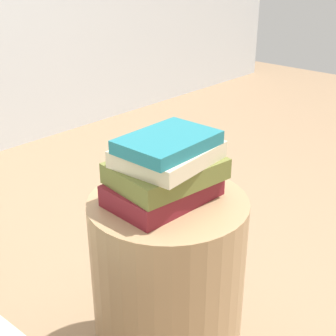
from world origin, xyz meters
name	(u,v)px	position (x,y,z in m)	size (l,w,h in m)	color
side_table	(168,286)	(0.00, 0.00, 0.29)	(0.44, 0.44, 0.57)	tan
book_maroon	(163,190)	(-0.01, 0.01, 0.60)	(0.29, 0.19, 0.06)	maroon
book_olive	(167,171)	(0.00, 0.01, 0.66)	(0.28, 0.20, 0.06)	olive
book_cream	(169,154)	(0.00, 0.00, 0.71)	(0.25, 0.20, 0.04)	beige
book_teal	(168,142)	(-0.01, -0.01, 0.75)	(0.24, 0.17, 0.03)	#1E727F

